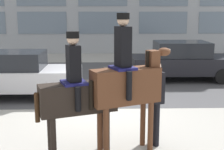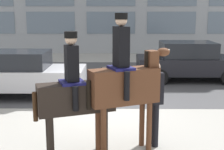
% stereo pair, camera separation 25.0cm
% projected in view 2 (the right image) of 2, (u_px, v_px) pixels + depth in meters
% --- Properties ---
extents(ground_plane, '(80.00, 80.00, 0.00)m').
position_uv_depth(ground_plane, '(104.00, 114.00, 8.58)').
color(ground_plane, '#9E9B93').
extents(road_surface, '(22.87, 8.50, 0.01)m').
position_uv_depth(road_surface, '(108.00, 78.00, 13.23)').
color(road_surface, '#444447').
rests_on(road_surface, ground_plane).
extents(mounted_horse_lead, '(1.84, 0.92, 2.42)m').
position_uv_depth(mounted_horse_lead, '(78.00, 94.00, 5.94)').
color(mounted_horse_lead, black).
rests_on(mounted_horse_lead, ground_plane).
extents(mounted_horse_companion, '(1.66, 0.94, 2.75)m').
position_uv_depth(mounted_horse_companion, '(125.00, 82.00, 6.00)').
color(mounted_horse_companion, '#59331E').
rests_on(mounted_horse_companion, ground_plane).
extents(pedestrian_bystander, '(0.80, 0.62, 1.78)m').
position_uv_depth(pedestrian_bystander, '(154.00, 97.00, 6.40)').
color(pedestrian_bystander, black).
rests_on(pedestrian_bystander, ground_plane).
extents(street_car_near_lane, '(4.29, 1.79, 1.52)m').
position_uv_depth(street_car_near_lane, '(18.00, 73.00, 10.25)').
color(street_car_near_lane, '#B7B7BC').
rests_on(street_car_near_lane, ground_plane).
extents(street_car_far_lane, '(4.24, 1.99, 1.58)m').
position_uv_depth(street_car_far_lane, '(189.00, 61.00, 12.74)').
color(street_car_far_lane, black).
rests_on(street_car_far_lane, ground_plane).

